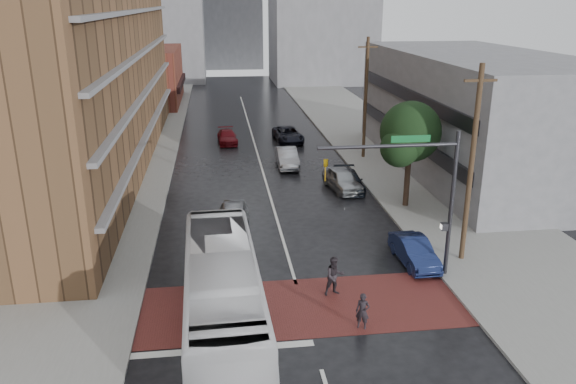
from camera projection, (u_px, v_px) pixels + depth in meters
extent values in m
plane|color=black|center=(304.00, 312.00, 24.11)|extent=(160.00, 160.00, 0.00)
cube|color=maroon|center=(303.00, 306.00, 24.57)|extent=(14.00, 5.00, 0.02)
cube|color=gray|center=(120.00, 162.00, 46.16)|extent=(9.00, 90.00, 0.15)
cube|color=gray|center=(390.00, 153.00, 48.93)|extent=(9.00, 90.00, 0.15)
cube|color=brown|center=(148.00, 76.00, 72.22)|extent=(8.00, 16.00, 7.00)
cube|color=gray|center=(475.00, 112.00, 43.41)|extent=(11.00, 26.00, 9.00)
cube|color=gray|center=(230.00, 4.00, 109.39)|extent=(12.00, 10.00, 24.00)
cylinder|color=#332319|center=(407.00, 178.00, 35.75)|extent=(0.36, 0.36, 4.00)
sphere|color=black|center=(411.00, 132.00, 34.78)|extent=(3.80, 3.80, 3.80)
sphere|color=black|center=(400.00, 148.00, 34.17)|extent=(2.40, 2.40, 2.40)
sphere|color=black|center=(418.00, 138.00, 35.82)|extent=(2.60, 2.60, 2.60)
cylinder|color=#2D2D33|center=(451.00, 206.00, 26.17)|extent=(0.20, 0.20, 7.20)
cylinder|color=#2D2D33|center=(389.00, 146.00, 24.81)|extent=(6.40, 0.16, 0.16)
imported|color=gold|center=(326.00, 170.00, 24.80)|extent=(0.20, 0.16, 1.00)
cube|color=#0C5926|center=(411.00, 139.00, 24.84)|extent=(1.80, 0.05, 0.30)
cube|color=#2D2D33|center=(444.00, 227.00, 26.46)|extent=(0.30, 0.30, 0.35)
cylinder|color=#473321|center=(471.00, 168.00, 27.30)|extent=(0.26, 0.26, 10.00)
cube|color=#473321|center=(481.00, 80.00, 25.94)|extent=(1.60, 0.12, 0.12)
cylinder|color=#473321|center=(366.00, 100.00, 46.07)|extent=(0.26, 0.26, 10.00)
cube|color=#473321|center=(368.00, 47.00, 44.72)|extent=(1.60, 0.12, 0.12)
imported|color=silver|center=(223.00, 294.00, 22.20)|extent=(3.20, 12.25, 3.39)
imported|color=black|center=(363.00, 311.00, 22.71)|extent=(0.67, 0.57, 1.55)
imported|color=#272126|center=(335.00, 276.00, 25.28)|extent=(1.01, 0.84, 1.85)
imported|color=#96999D|center=(233.00, 218.00, 32.45)|extent=(2.14, 4.68, 1.56)
imported|color=#9A9CA2|center=(287.00, 158.00, 45.03)|extent=(1.60, 4.55, 1.50)
imported|color=maroon|center=(227.00, 137.00, 52.54)|extent=(1.96, 4.31, 1.22)
imported|color=black|center=(288.00, 135.00, 53.07)|extent=(2.80, 5.21, 1.39)
imported|color=#141F49|center=(414.00, 251.00, 28.40)|extent=(1.58, 4.12, 1.34)
imported|color=black|center=(349.00, 181.00, 39.60)|extent=(1.99, 4.46, 1.27)
imported|color=#9A9EA1|center=(342.00, 179.00, 39.50)|extent=(2.49, 4.72, 1.53)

